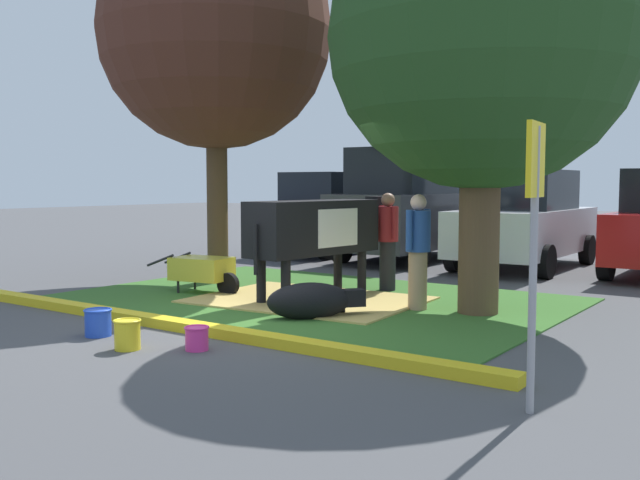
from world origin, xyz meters
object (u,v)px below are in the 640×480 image
object	(u,v)px
cow_holstein	(318,228)
bucket_yellow	(127,334)
bucket_blue	(98,322)
shade_tree_right	(483,36)
hatchback_white	(525,221)
wheelbarrow	(203,269)
person_handler	(388,239)
bucket_pink	(197,338)
calf_lying	(312,301)
parking_sign	(535,210)
shade_tree_left	(215,33)
sedan_blue	(330,214)
person_visitor_near	(418,248)
suv_dark_grey	(412,204)

from	to	relation	value
cow_holstein	bucket_yellow	distance (m)	3.97
bucket_blue	bucket_yellow	distance (m)	0.84
shade_tree_right	hatchback_white	size ratio (longest dim) A/B	1.30
cow_holstein	wheelbarrow	bearing A→B (deg)	-160.24
person_handler	bucket_yellow	size ratio (longest dim) A/B	5.00
wheelbarrow	bucket_pink	bearing A→B (deg)	-46.21
bucket_yellow	bucket_pink	xyz separation A→B (m)	(0.62, 0.41, -0.03)
cow_holstein	bucket_pink	xyz separation A→B (m)	(0.89, -3.44, -0.95)
calf_lying	person_handler	xyz separation A→B (m)	(-0.40, 2.63, 0.62)
cow_holstein	bucket_pink	world-z (taller)	cow_holstein
shade_tree_right	parking_sign	distance (m)	4.64
shade_tree_left	sedan_blue	xyz separation A→B (m)	(-1.41, 5.53, -3.36)
person_visitor_near	parking_sign	size ratio (longest dim) A/B	0.73
person_visitor_near	sedan_blue	xyz separation A→B (m)	(-5.62, 6.00, 0.12)
wheelbarrow	bucket_pink	distance (m)	3.88
calf_lying	hatchback_white	distance (m)	7.08
person_visitor_near	bucket_pink	size ratio (longest dim) A/B	6.02
sedan_blue	bucket_blue	bearing A→B (deg)	-70.50
sedan_blue	shade_tree_left	bearing A→B (deg)	-75.65
parking_sign	bucket_pink	world-z (taller)	parking_sign
person_visitor_near	bucket_yellow	distance (m)	4.15
cow_holstein	suv_dark_grey	bearing A→B (deg)	104.38
sedan_blue	suv_dark_grey	size ratio (longest dim) A/B	0.96
bucket_yellow	suv_dark_grey	bearing A→B (deg)	100.29
bucket_blue	suv_dark_grey	size ratio (longest dim) A/B	0.07
wheelbarrow	bucket_pink	xyz separation A→B (m)	(2.68, -2.80, -0.25)
bucket_pink	bucket_yellow	bearing A→B (deg)	-146.46
person_visitor_near	wheelbarrow	distance (m)	3.57
shade_tree_left	calf_lying	xyz separation A→B (m)	(3.40, -1.83, -4.10)
parking_sign	wheelbarrow	bearing A→B (deg)	155.95
bucket_yellow	bucket_blue	bearing A→B (deg)	163.27
shade_tree_right	person_visitor_near	bearing A→B (deg)	-164.07
bucket_blue	sedan_blue	world-z (taller)	sedan_blue
bucket_blue	hatchback_white	distance (m)	9.46
wheelbarrow	bucket_yellow	size ratio (longest dim) A/B	5.07
person_visitor_near	person_handler	bearing A→B (deg)	133.59
parking_sign	person_handler	bearing A→B (deg)	130.21
shade_tree_right	calf_lying	distance (m)	4.10
cow_holstein	bucket_pink	size ratio (longest dim) A/B	11.75
wheelbarrow	cow_holstein	bearing A→B (deg)	19.76
calf_lying	wheelbarrow	xyz separation A→B (m)	(-2.67, 0.73, 0.15)
calf_lying	bucket_blue	xyz separation A→B (m)	(-1.41, -2.23, -0.07)
cow_holstein	calf_lying	size ratio (longest dim) A/B	2.60
parking_sign	bucket_yellow	bearing A→B (deg)	-174.23
shade_tree_right	parking_sign	size ratio (longest dim) A/B	2.59
shade_tree_right	calf_lying	bearing A→B (deg)	-135.35
parking_sign	sedan_blue	size ratio (longest dim) A/B	0.50
person_handler	wheelbarrow	world-z (taller)	person_handler
parking_sign	cow_holstein	bearing A→B (deg)	142.32
suv_dark_grey	person_visitor_near	bearing A→B (deg)	-61.20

